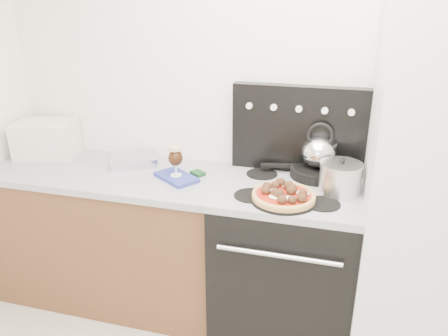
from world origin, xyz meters
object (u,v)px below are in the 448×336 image
(skillet, at_px, (317,172))
(pizza, at_px, (284,194))
(oven_mitt, at_px, (176,177))
(pizza_pan, at_px, (283,199))
(stove_body, at_px, (285,264))
(stock_pot, at_px, (340,179))
(tea_kettle, at_px, (319,149))
(beer_glass, at_px, (176,161))
(toaster_oven, at_px, (46,139))
(fridge, at_px, (432,200))
(base_cabinet, at_px, (115,237))

(skillet, bearing_deg, pizza, -111.24)
(oven_mitt, bearing_deg, pizza_pan, -13.87)
(stove_body, height_order, stock_pot, stock_pot)
(pizza_pan, distance_m, skillet, 0.39)
(oven_mitt, relative_size, skillet, 0.85)
(tea_kettle, relative_size, stock_pot, 1.04)
(stove_body, relative_size, stock_pot, 4.14)
(oven_mitt, distance_m, pizza, 0.66)
(tea_kettle, height_order, stock_pot, tea_kettle)
(oven_mitt, relative_size, stock_pot, 1.22)
(beer_glass, bearing_deg, toaster_oven, 171.22)
(beer_glass, bearing_deg, stock_pot, 0.87)
(pizza, bearing_deg, oven_mitt, 166.13)
(beer_glass, distance_m, pizza, 0.66)
(toaster_oven, xyz_separation_m, stock_pot, (1.86, -0.13, -0.02))
(pizza_pan, bearing_deg, fridge, 10.55)
(fridge, xyz_separation_m, skillet, (-0.57, 0.23, -0.00))
(pizza_pan, xyz_separation_m, skillet, (0.14, 0.36, 0.02))
(toaster_oven, bearing_deg, oven_mitt, -21.19)
(base_cabinet, height_order, skillet, skillet)
(pizza_pan, distance_m, pizza, 0.03)
(toaster_oven, distance_m, pizza, 1.62)
(stove_body, bearing_deg, skillet, 57.88)
(pizza_pan, bearing_deg, toaster_oven, 169.15)
(stove_body, distance_m, beer_glass, 0.87)
(base_cabinet, distance_m, skillet, 1.35)
(toaster_oven, height_order, pizza, toaster_oven)
(oven_mitt, bearing_deg, stock_pot, 0.87)
(pizza, height_order, stock_pot, stock_pot)
(stove_body, bearing_deg, beer_glass, -179.99)
(pizza_pan, xyz_separation_m, tea_kettle, (0.14, 0.36, 0.16))
(oven_mitt, bearing_deg, pizza, -13.87)
(stove_body, distance_m, oven_mitt, 0.80)
(pizza_pan, height_order, tea_kettle, tea_kettle)
(pizza, bearing_deg, beer_glass, 166.13)
(tea_kettle, bearing_deg, beer_glass, -156.23)
(stock_pot, bearing_deg, beer_glass, -179.13)
(stove_body, relative_size, toaster_oven, 2.42)
(base_cabinet, height_order, fridge, fridge)
(oven_mitt, distance_m, stock_pot, 0.91)
(stove_body, bearing_deg, pizza, -94.53)
(fridge, height_order, beer_glass, fridge)
(skillet, distance_m, stock_pot, 0.23)
(stove_body, xyz_separation_m, pizza, (-0.01, -0.16, 0.51))
(toaster_oven, bearing_deg, beer_glass, -21.19)
(stove_body, relative_size, tea_kettle, 4.00)
(base_cabinet, xyz_separation_m, skillet, (1.23, 0.18, 0.52))
(toaster_oven, relative_size, oven_mitt, 1.40)
(fridge, distance_m, beer_glass, 1.35)
(base_cabinet, bearing_deg, fridge, -1.59)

